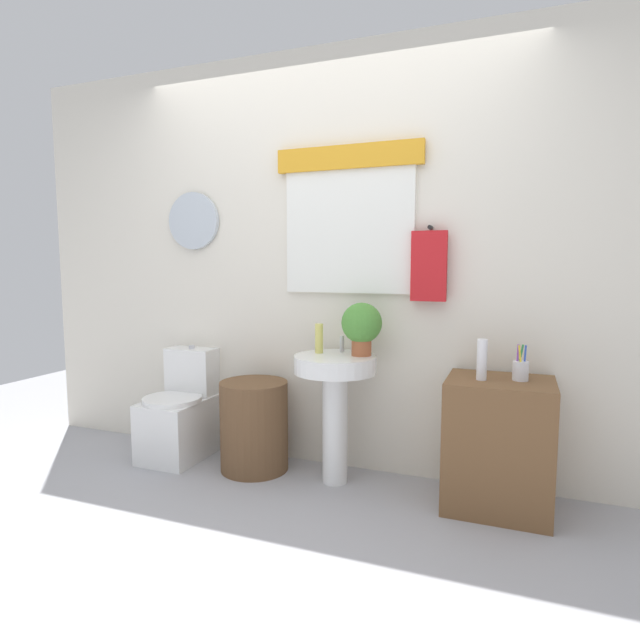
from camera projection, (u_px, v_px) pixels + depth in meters
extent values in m
plane|color=#A3A3A8|center=(240.00, 549.00, 2.35)|extent=(8.00, 8.00, 0.00)
cube|color=silver|center=(328.00, 262.00, 3.27)|extent=(4.40, 0.10, 2.60)
cube|color=white|center=(348.00, 231.00, 3.14)|extent=(0.81, 0.03, 0.75)
cube|color=gold|center=(348.00, 157.00, 3.08)|extent=(0.91, 0.04, 0.14)
cylinder|color=silver|center=(194.00, 221.00, 3.52)|extent=(0.38, 0.03, 0.38)
cylinder|color=black|center=(430.00, 227.00, 2.94)|extent=(0.02, 0.06, 0.02)
cube|color=red|center=(429.00, 266.00, 2.95)|extent=(0.20, 0.05, 0.40)
cube|color=white|center=(179.00, 428.00, 3.45)|extent=(0.36, 0.50, 0.39)
cylinder|color=white|center=(172.00, 399.00, 3.37)|extent=(0.38, 0.38, 0.03)
cube|color=white|center=(192.00, 371.00, 3.57)|extent=(0.34, 0.18, 0.32)
cylinder|color=silver|center=(192.00, 347.00, 3.55)|extent=(0.04, 0.04, 0.02)
cylinder|color=brown|center=(254.00, 426.00, 3.24)|extent=(0.42, 0.42, 0.56)
cylinder|color=white|center=(335.00, 428.00, 3.04)|extent=(0.15, 0.15, 0.66)
cylinder|color=white|center=(335.00, 364.00, 3.00)|extent=(0.48, 0.48, 0.10)
cylinder|color=silver|center=(342.00, 344.00, 3.10)|extent=(0.03, 0.03, 0.10)
cube|color=brown|center=(498.00, 444.00, 2.72)|extent=(0.54, 0.44, 0.69)
cylinder|color=#DBD166|center=(319.00, 338.00, 3.08)|extent=(0.05, 0.05, 0.18)
cylinder|color=#AD5B38|center=(361.00, 347.00, 3.00)|extent=(0.12, 0.12, 0.10)
sphere|color=#4C8E38|center=(362.00, 323.00, 2.98)|extent=(0.24, 0.24, 0.24)
cylinder|color=white|center=(482.00, 360.00, 2.66)|extent=(0.05, 0.05, 0.21)
cylinder|color=silver|center=(521.00, 371.00, 2.66)|extent=(0.08, 0.08, 0.10)
cylinder|color=blue|center=(524.00, 362.00, 2.65)|extent=(0.02, 0.03, 0.18)
cylinder|color=green|center=(519.00, 362.00, 2.67)|extent=(0.04, 0.02, 0.18)
cylinder|color=purple|center=(517.00, 362.00, 2.67)|extent=(0.01, 0.02, 0.18)
cylinder|color=yellow|center=(521.00, 363.00, 2.64)|extent=(0.03, 0.01, 0.18)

